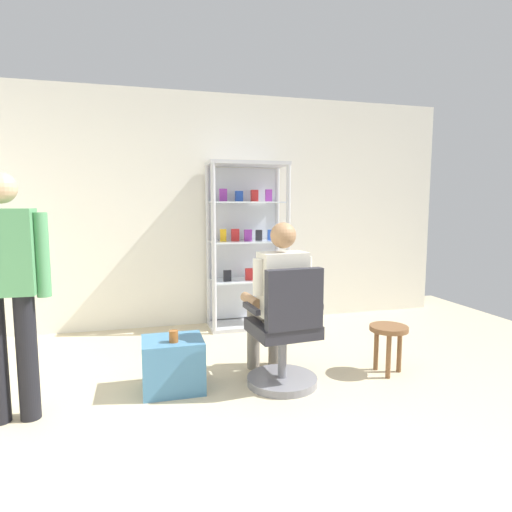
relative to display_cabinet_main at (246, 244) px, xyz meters
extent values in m
plane|color=#C6B793|center=(-0.40, -2.76, -0.97)|extent=(7.20, 7.20, 0.00)
cube|color=silver|center=(-0.40, 0.24, 0.38)|extent=(6.00, 0.10, 2.70)
cylinder|color=#B7B7BC|center=(-0.42, -0.26, -0.02)|extent=(0.05, 0.05, 1.90)
cylinder|color=#B7B7BC|center=(0.43, -0.26, -0.02)|extent=(0.05, 0.05, 1.90)
cylinder|color=#B7B7BC|center=(-0.42, 0.14, -0.02)|extent=(0.05, 0.05, 1.90)
cylinder|color=#B7B7BC|center=(0.43, 0.14, -0.02)|extent=(0.05, 0.05, 1.90)
cube|color=#B7B7BC|center=(0.00, -0.06, 0.91)|extent=(0.90, 0.45, 0.04)
cube|color=#B7B7BC|center=(0.00, -0.06, -0.95)|extent=(0.90, 0.45, 0.04)
cube|color=silver|center=(0.00, 0.15, -0.02)|extent=(0.84, 0.02, 1.80)
cube|color=silver|center=(0.00, -0.06, -0.42)|extent=(0.82, 0.39, 0.02)
cube|color=black|center=(-0.25, -0.11, -0.34)|extent=(0.09, 0.04, 0.13)
cube|color=red|center=(0.01, -0.11, -0.34)|extent=(0.09, 0.05, 0.14)
cube|color=purple|center=(0.24, -0.11, -0.35)|extent=(0.08, 0.04, 0.12)
cube|color=silver|center=(0.00, -0.06, 0.03)|extent=(0.82, 0.39, 0.02)
cube|color=gold|center=(-0.28, -0.04, 0.11)|extent=(0.08, 0.05, 0.14)
cube|color=red|center=(-0.14, -0.03, 0.11)|extent=(0.09, 0.05, 0.14)
cube|color=purple|center=(0.00, -0.08, 0.11)|extent=(0.09, 0.04, 0.13)
cube|color=black|center=(0.14, -0.06, 0.10)|extent=(0.08, 0.05, 0.12)
cube|color=#264CB2|center=(0.29, -0.05, 0.10)|extent=(0.08, 0.05, 0.12)
cube|color=silver|center=(0.00, -0.06, 0.48)|extent=(0.82, 0.39, 0.02)
cube|color=purple|center=(-0.27, -0.04, 0.56)|extent=(0.09, 0.04, 0.14)
cube|color=#264CB2|center=(-0.09, -0.03, 0.55)|extent=(0.09, 0.06, 0.12)
cube|color=red|center=(0.09, -0.03, 0.56)|extent=(0.08, 0.05, 0.13)
cube|color=purple|center=(0.27, -0.02, 0.56)|extent=(0.08, 0.04, 0.14)
cylinder|color=slate|center=(-0.13, -1.73, -0.94)|extent=(0.56, 0.56, 0.06)
cylinder|color=slate|center=(-0.13, -1.73, -0.73)|extent=(0.07, 0.07, 0.41)
cube|color=#26262D|center=(-0.13, -1.73, -0.51)|extent=(0.52, 0.52, 0.10)
cube|color=#26262D|center=(-0.11, -1.94, -0.23)|extent=(0.45, 0.12, 0.45)
cube|color=#26262D|center=(0.13, -1.71, -0.33)|extent=(0.07, 0.30, 0.04)
cube|color=#26262D|center=(-0.39, -1.75, -0.33)|extent=(0.07, 0.30, 0.04)
cylinder|color=slate|center=(-0.05, -1.52, -0.41)|extent=(0.17, 0.41, 0.14)
cylinder|color=slate|center=(-0.07, -1.32, -0.69)|extent=(0.11, 0.11, 0.56)
cylinder|color=slate|center=(-0.25, -1.54, -0.41)|extent=(0.17, 0.41, 0.14)
cylinder|color=slate|center=(-0.26, -1.34, -0.69)|extent=(0.11, 0.11, 0.56)
cube|color=beige|center=(-0.13, -1.73, -0.16)|extent=(0.38, 0.25, 0.50)
sphere|color=#99704C|center=(-0.13, -1.73, 0.22)|extent=(0.20, 0.20, 0.20)
cylinder|color=beige|center=(0.07, -1.71, -0.09)|extent=(0.09, 0.09, 0.28)
cylinder|color=#99704C|center=(0.05, -1.53, -0.31)|extent=(0.11, 0.31, 0.08)
cylinder|color=beige|center=(-0.33, -1.75, -0.09)|extent=(0.09, 0.09, 0.28)
cylinder|color=#99704C|center=(-0.35, -1.57, -0.31)|extent=(0.11, 0.31, 0.08)
cube|color=teal|center=(-0.97, -1.60, -0.76)|extent=(0.46, 0.38, 0.40)
cylinder|color=brown|center=(-0.97, -1.68, -0.52)|extent=(0.07, 0.07, 0.09)
cylinder|color=black|center=(-1.93, -1.81, -0.54)|extent=(0.13, 0.13, 0.85)
cylinder|color=#4C8C59|center=(-1.81, -1.81, 0.13)|extent=(0.09, 0.09, 0.55)
cube|color=#4C8C59|center=(-2.02, -1.81, 0.16)|extent=(0.36, 0.22, 0.55)
sphere|color=tan|center=(-2.02, -1.81, 0.56)|extent=(0.20, 0.20, 0.20)
cylinder|color=brown|center=(0.81, -1.75, -0.57)|extent=(0.32, 0.32, 0.04)
cylinder|color=brown|center=(0.92, -1.75, -0.78)|extent=(0.04, 0.04, 0.37)
cylinder|color=brown|center=(0.75, -1.65, -0.78)|extent=(0.04, 0.04, 0.37)
cylinder|color=brown|center=(0.75, -1.84, -0.78)|extent=(0.04, 0.04, 0.37)
camera|label=1|loc=(-1.18, -4.83, 0.46)|focal=30.02mm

